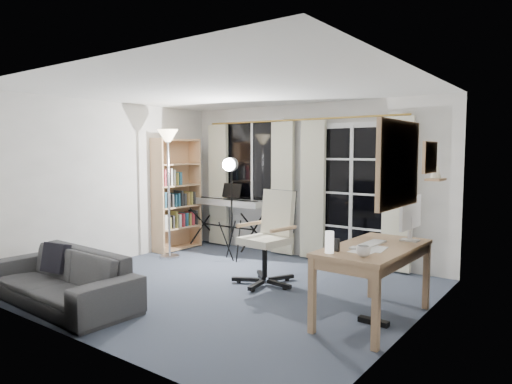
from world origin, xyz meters
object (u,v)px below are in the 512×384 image
(bookshelf, at_px, (175,197))
(office_chair, at_px, (272,228))
(desk, at_px, (374,255))
(monitor, at_px, (410,214))
(torchiere_lamp, at_px, (168,155))
(mug, at_px, (363,250))
(keyboard_piano, at_px, (228,203))
(sofa, at_px, (61,269))
(studio_light, at_px, (231,176))

(bookshelf, xyz_separation_m, office_chair, (2.46, -0.66, -0.20))
(office_chair, bearing_deg, desk, -9.95)
(bookshelf, height_order, monitor, bookshelf)
(torchiere_lamp, xyz_separation_m, monitor, (3.81, -0.22, -0.59))
(monitor, relative_size, mug, 4.40)
(office_chair, distance_m, monitor, 1.78)
(keyboard_piano, xyz_separation_m, monitor, (3.46, -1.23, 0.23))
(bookshelf, xyz_separation_m, monitor, (4.20, -0.72, 0.13))
(desk, distance_m, sofa, 3.31)
(bookshelf, distance_m, desk, 4.18)
(bookshelf, height_order, sofa, bookshelf)
(studio_light, relative_size, sofa, 0.81)
(torchiere_lamp, bearing_deg, bookshelf, 128.38)
(sofa, bearing_deg, keyboard_piano, 98.44)
(keyboard_piano, bearing_deg, mug, -32.76)
(keyboard_piano, relative_size, mug, 11.89)
(bookshelf, relative_size, desk, 1.34)
(office_chair, xyz_separation_m, sofa, (-1.36, -2.07, -0.30))
(studio_light, xyz_separation_m, mug, (2.79, -1.56, -0.49))
(keyboard_piano, height_order, monitor, monitor)
(bookshelf, xyz_separation_m, desk, (4.00, -1.17, -0.24))
(monitor, distance_m, sofa, 3.76)
(desk, xyz_separation_m, sofa, (-2.91, -1.56, -0.26))
(bookshelf, bearing_deg, office_chair, -14.07)
(studio_light, bearing_deg, desk, -41.18)
(bookshelf, distance_m, studio_light, 1.38)
(office_chair, bearing_deg, sofa, -115.39)
(torchiere_lamp, bearing_deg, studio_light, 23.33)
(bookshelf, height_order, office_chair, bookshelf)
(studio_light, relative_size, desk, 1.15)
(bookshelf, distance_m, keyboard_piano, 0.91)
(torchiere_lamp, xyz_separation_m, desk, (3.61, -0.67, -0.96))
(bookshelf, height_order, desk, bookshelf)
(studio_light, distance_m, sofa, 2.79)
(bookshelf, bearing_deg, monitor, -8.63)
(studio_light, bearing_deg, office_chair, -45.77)
(torchiere_lamp, height_order, mug, torchiere_lamp)
(studio_light, height_order, monitor, studio_light)
(desk, height_order, monitor, monitor)
(bookshelf, height_order, studio_light, bookshelf)
(bookshelf, bearing_deg, sofa, -67.14)
(torchiere_lamp, height_order, desk, torchiere_lamp)
(desk, relative_size, mug, 11.53)
(torchiere_lamp, bearing_deg, keyboard_piano, 71.38)
(torchiere_lamp, height_order, studio_light, torchiere_lamp)
(keyboard_piano, relative_size, monitor, 2.70)
(torchiere_lamp, distance_m, office_chair, 2.26)
(sofa, bearing_deg, monitor, 35.10)
(torchiere_lamp, relative_size, sofa, 1.00)
(keyboard_piano, bearing_deg, studio_light, -46.81)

